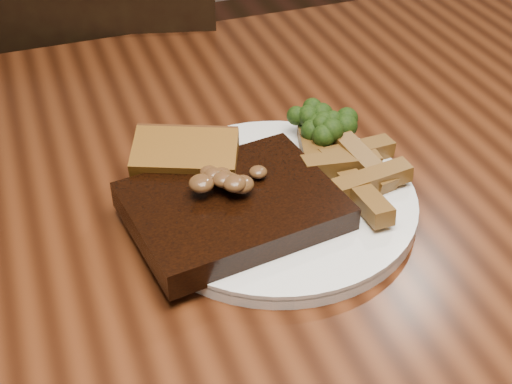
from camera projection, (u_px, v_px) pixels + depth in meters
dining_table at (254, 285)px, 0.75m from camera, size 1.60×0.90×0.75m
chair_far at (114, 160)px, 1.31m from camera, size 0.47×0.47×0.82m
plate at (277, 203)px, 0.71m from camera, size 0.33×0.33×0.01m
steak at (233, 207)px, 0.67m from camera, size 0.21×0.17×0.03m
steak_bone at (256, 256)px, 0.62m from camera, size 0.15×0.03×0.02m
mushroom_pile at (232, 176)px, 0.66m from camera, size 0.07×0.07×0.03m
garlic_bread at (186, 171)px, 0.72m from camera, size 0.12×0.09×0.02m
potato_wedges at (335, 174)px, 0.71m from camera, size 0.11×0.11×0.02m
broccoli_cluster at (313, 125)px, 0.77m from camera, size 0.07×0.07×0.04m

